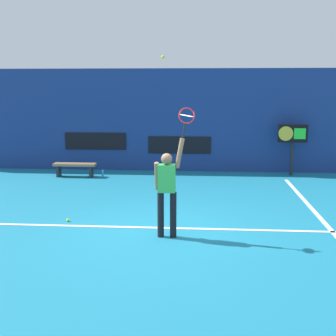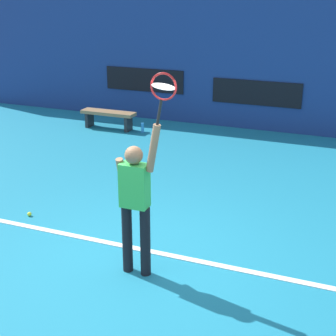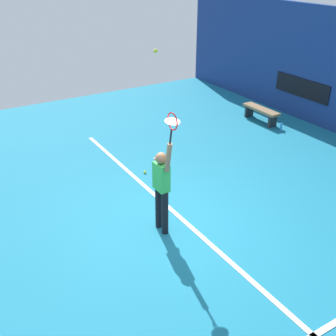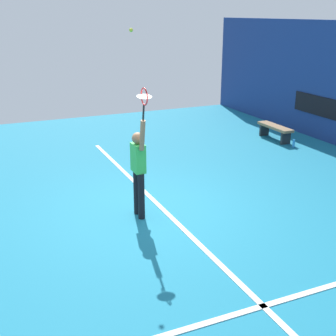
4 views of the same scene
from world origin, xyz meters
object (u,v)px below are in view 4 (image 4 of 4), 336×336
Objects in this scene: tennis_player at (139,167)px; water_bottle at (294,143)px; tennis_racket at (144,98)px; court_bench at (275,129)px; spare_ball at (140,172)px; tennis_ball at (131,30)px.

tennis_player is 6.42m from water_bottle.
tennis_player is 8.29× the size of water_bottle.
tennis_racket reaches higher than tennis_player.
water_bottle is (0.94, 0.00, -0.22)m from court_bench.
spare_ball is at bearing -75.96° from court_bench.
tennis_ball is at bearing -59.51° from court_bench.
water_bottle is at bearing 0.00° from court_bench.
tennis_racket reaches higher than spare_ball.
tennis_ball is at bearing -66.75° from water_bottle.
tennis_player is at bearing -20.41° from spare_ball.
tennis_ball is 1.00× the size of spare_ball.
tennis_player reaches higher than water_bottle.
tennis_racket is 3.65m from spare_ball.
court_bench is at bearing 121.23° from tennis_player.
tennis_racket is 7.29m from court_bench.
tennis_ball reaches higher than court_bench.
water_bottle is at bearing 113.25° from tennis_ball.
tennis_racket is 9.17× the size of spare_ball.
tennis_player is 29.25× the size of tennis_ball.
water_bottle is at bearing 116.97° from tennis_racket.
tennis_racket is 1.20m from tennis_ball.
water_bottle is (-2.96, 5.82, -2.27)m from tennis_racket.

